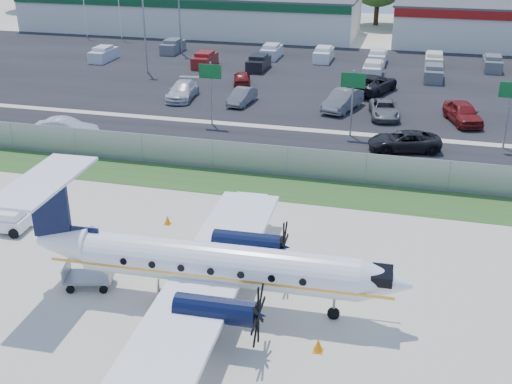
% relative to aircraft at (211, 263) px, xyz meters
% --- Properties ---
extents(ground, '(170.00, 170.00, 0.00)m').
position_rel_aircraft_xyz_m(ground, '(0.14, 1.11, -2.03)').
color(ground, beige).
rests_on(ground, ground).
extents(grass_verge, '(170.00, 4.00, 0.02)m').
position_rel_aircraft_xyz_m(grass_verge, '(0.14, 13.11, -2.03)').
color(grass_verge, '#2D561E').
rests_on(grass_verge, ground).
extents(access_road, '(170.00, 8.00, 0.02)m').
position_rel_aircraft_xyz_m(access_road, '(0.14, 20.11, -2.02)').
color(access_road, black).
rests_on(access_road, ground).
extents(parking_lot, '(170.00, 32.00, 0.02)m').
position_rel_aircraft_xyz_m(parking_lot, '(0.14, 41.11, -2.02)').
color(parking_lot, black).
rests_on(parking_lot, ground).
extents(perimeter_fence, '(120.00, 0.06, 1.99)m').
position_rel_aircraft_xyz_m(perimeter_fence, '(0.14, 15.11, -1.03)').
color(perimeter_fence, gray).
rests_on(perimeter_fence, ground).
extents(building_west, '(46.40, 12.40, 5.24)m').
position_rel_aircraft_xyz_m(building_west, '(-23.86, 63.09, 0.60)').
color(building_west, silver).
rests_on(building_west, ground).
extents(sign_left, '(1.80, 0.26, 5.00)m').
position_rel_aircraft_xyz_m(sign_left, '(-7.86, 24.01, 1.58)').
color(sign_left, gray).
rests_on(sign_left, ground).
extents(sign_mid, '(1.80, 0.26, 5.00)m').
position_rel_aircraft_xyz_m(sign_mid, '(3.14, 24.01, 1.58)').
color(sign_mid, gray).
rests_on(sign_mid, ground).
extents(sign_right, '(1.80, 0.26, 5.00)m').
position_rel_aircraft_xyz_m(sign_right, '(14.14, 24.01, 1.58)').
color(sign_right, gray).
rests_on(sign_right, ground).
extents(light_pole_nw, '(0.90, 0.35, 9.09)m').
position_rel_aircraft_xyz_m(light_pole_nw, '(-19.86, 39.11, 3.20)').
color(light_pole_nw, gray).
rests_on(light_pole_nw, ground).
extents(light_pole_sw, '(0.90, 0.35, 9.09)m').
position_rel_aircraft_xyz_m(light_pole_sw, '(-19.86, 49.11, 3.20)').
color(light_pole_sw, gray).
rests_on(light_pole_sw, ground).
extents(tree_line, '(112.00, 6.00, 14.00)m').
position_rel_aircraft_xyz_m(tree_line, '(0.14, 75.11, -2.03)').
color(tree_line, '#284E17').
rests_on(tree_line, ground).
extents(aircraft, '(16.96, 16.74, 5.26)m').
position_rel_aircraft_xyz_m(aircraft, '(0.00, 0.00, 0.00)').
color(aircraft, white).
rests_on(aircraft, ground).
extents(pushback_tug, '(2.30, 1.69, 1.21)m').
position_rel_aircraft_xyz_m(pushback_tug, '(-12.68, 3.86, -1.46)').
color(pushback_tug, white).
rests_on(pushback_tug, ground).
extents(baggage_cart_near, '(2.04, 1.64, 0.93)m').
position_rel_aircraft_xyz_m(baggage_cart_near, '(-1.46, -0.28, -1.60)').
color(baggage_cart_near, gray).
rests_on(baggage_cart_near, ground).
extents(baggage_cart_far, '(2.38, 1.77, 1.12)m').
position_rel_aircraft_xyz_m(baggage_cart_far, '(-5.85, -0.05, -1.51)').
color(baggage_cart_far, gray).
rests_on(baggage_cart_far, ground).
extents(cone_nose, '(0.40, 0.40, 0.57)m').
position_rel_aircraft_xyz_m(cone_nose, '(5.02, -2.08, -1.77)').
color(cone_nose, orange).
rests_on(cone_nose, ground).
extents(cone_starboard_wing, '(0.37, 0.37, 0.52)m').
position_rel_aircraft_xyz_m(cone_starboard_wing, '(-4.76, 6.74, -1.79)').
color(cone_starboard_wing, orange).
rests_on(cone_starboard_wing, ground).
extents(road_car_west, '(4.94, 2.29, 1.57)m').
position_rel_aircraft_xyz_m(road_car_west, '(-17.30, 18.00, -2.03)').
color(road_car_west, silver).
rests_on(road_car_west, ground).
extents(road_car_mid, '(5.46, 3.41, 1.41)m').
position_rel_aircraft_xyz_m(road_car_mid, '(7.22, 21.78, -2.03)').
color(road_car_mid, black).
rests_on(road_car_mid, ground).
extents(parked_car_a, '(2.64, 5.45, 1.53)m').
position_rel_aircraft_xyz_m(parked_car_a, '(-12.73, 30.53, -2.03)').
color(parked_car_a, silver).
rests_on(parked_car_a, ground).
extents(parked_car_b, '(1.84, 4.28, 1.37)m').
position_rel_aircraft_xyz_m(parked_car_b, '(-7.09, 30.28, -2.03)').
color(parked_car_b, '#595B5E').
rests_on(parked_car_b, ground).
extents(parked_car_c, '(3.21, 5.48, 1.71)m').
position_rel_aircraft_xyz_m(parked_car_c, '(1.69, 30.63, -2.03)').
color(parked_car_c, '#595B5E').
rests_on(parked_car_c, ground).
extents(parked_car_d, '(3.01, 5.18, 1.36)m').
position_rel_aircraft_xyz_m(parked_car_d, '(5.29, 29.46, -2.03)').
color(parked_car_d, '#595B5E').
rests_on(parked_car_d, ground).
extents(parked_car_e, '(3.46, 5.36, 1.70)m').
position_rel_aircraft_xyz_m(parked_car_e, '(11.46, 29.46, -2.03)').
color(parked_car_e, maroon).
rests_on(parked_car_e, ground).
extents(parked_car_f, '(2.56, 4.24, 1.35)m').
position_rel_aircraft_xyz_m(parked_car_f, '(-8.89, 36.73, -2.03)').
color(parked_car_f, maroon).
rests_on(parked_car_f, ground).
extents(parked_car_g, '(4.72, 6.77, 1.72)m').
position_rel_aircraft_xyz_m(parked_car_g, '(3.72, 36.86, -2.03)').
color(parked_car_g, black).
rests_on(parked_car_g, ground).
extents(far_parking_rows, '(56.00, 10.00, 1.60)m').
position_rel_aircraft_xyz_m(far_parking_rows, '(0.14, 46.11, -2.03)').
color(far_parking_rows, gray).
rests_on(far_parking_rows, ground).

